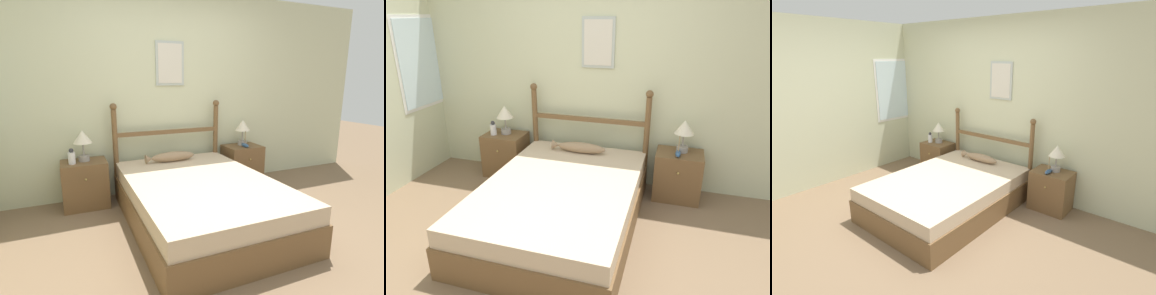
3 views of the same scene
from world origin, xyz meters
The scene contains 11 objects.
ground_plane centered at (0.00, 0.00, 0.00)m, with size 16.00×16.00×0.00m, color #7A6047.
wall_back centered at (0.00, 1.73, 1.28)m, with size 6.40×0.08×2.55m.
bed centered at (0.01, 0.58, 0.23)m, with size 1.43×2.06×0.46m.
headboard centered at (0.01, 1.58, 0.66)m, with size 1.45×0.08×1.18m.
nightstand_left centered at (-1.06, 1.48, 0.27)m, with size 0.50×0.41×0.54m.
nightstand_right centered at (1.07, 1.48, 0.27)m, with size 0.50×0.41×0.54m.
table_lamp_left centered at (-1.05, 1.50, 0.79)m, with size 0.21×0.21×0.36m.
table_lamp_right centered at (1.09, 1.52, 0.79)m, with size 0.21×0.21×0.36m.
bottle centered at (-1.18, 1.42, 0.62)m, with size 0.08×0.08×0.18m.
model_boat centered at (1.05, 1.38, 0.57)m, with size 0.06×0.16×0.23m.
fish_pillow centered at (-0.05, 1.35, 0.52)m, with size 0.63×0.13×0.12m.
Camera 1 is at (-1.21, -2.04, 1.46)m, focal length 28.00 mm.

